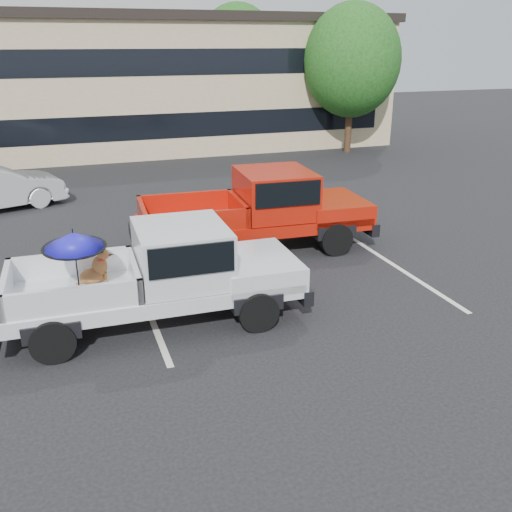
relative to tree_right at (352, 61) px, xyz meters
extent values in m
plane|color=black|center=(-9.00, -16.00, -4.21)|extent=(90.00, 90.00, 0.00)
cube|color=silver|center=(-12.00, -14.00, -4.21)|extent=(0.12, 5.00, 0.01)
cube|color=silver|center=(-6.00, -14.00, -4.21)|extent=(0.12, 5.00, 0.01)
cube|color=tan|center=(-7.00, 5.00, -1.21)|extent=(20.00, 8.00, 6.00)
cube|color=black|center=(-7.00, 5.00, 1.89)|extent=(20.40, 8.40, 0.40)
cube|color=black|center=(-7.00, 1.02, -2.71)|extent=(18.00, 0.08, 1.10)
cube|color=black|center=(-7.00, 1.02, -0.01)|extent=(18.00, 0.08, 1.10)
cylinder|color=#332114|center=(0.00, 0.00, -2.84)|extent=(0.32, 0.32, 2.73)
ellipsoid|color=#144614|center=(0.00, 0.00, 0.01)|extent=(4.46, 4.46, 5.13)
cylinder|color=#332114|center=(-3.00, 8.00, -2.78)|extent=(0.32, 0.32, 2.86)
ellipsoid|color=#144614|center=(-3.00, 8.00, 0.21)|extent=(4.68, 4.68, 5.38)
cylinder|color=black|center=(-13.80, -15.64, -3.83)|extent=(0.77, 0.30, 0.76)
cylinder|color=black|center=(-13.75, -13.80, -3.83)|extent=(0.77, 0.30, 0.76)
cylinder|color=black|center=(-10.20, -15.73, -3.83)|extent=(0.77, 0.30, 0.76)
cylinder|color=black|center=(-10.15, -13.89, -3.83)|extent=(0.77, 0.30, 0.76)
cube|color=silver|center=(-11.92, -14.77, -3.54)|extent=(5.44, 2.06, 0.28)
cube|color=silver|center=(-9.92, -14.82, -3.33)|extent=(1.55, 1.96, 0.46)
cube|color=black|center=(-9.17, -14.84, -3.71)|extent=(0.25, 1.96, 0.30)
cube|color=silver|center=(-11.37, -14.78, -2.86)|extent=(1.70, 1.88, 1.05)
cube|color=black|center=(-11.37, -14.78, -2.66)|extent=(1.55, 1.98, 0.55)
cube|color=black|center=(-13.37, -14.73, -3.48)|extent=(2.35, 1.90, 0.10)
cube|color=silver|center=(-13.35, -13.86, -3.18)|extent=(2.30, 0.16, 0.50)
cube|color=silver|center=(-13.39, -15.60, -3.18)|extent=(2.30, 0.16, 0.50)
cube|color=silver|center=(-14.47, -14.70, -3.18)|extent=(0.15, 1.84, 0.50)
cube|color=silver|center=(-12.27, -14.76, -3.18)|extent=(0.15, 1.84, 0.50)
ellipsoid|color=brown|center=(-13.01, -14.35, -3.28)|extent=(0.46, 0.39, 0.30)
cylinder|color=brown|center=(-12.77, -14.44, -3.32)|extent=(0.07, 0.07, 0.23)
cylinder|color=brown|center=(-12.77, -14.29, -3.32)|extent=(0.07, 0.07, 0.23)
ellipsoid|color=brown|center=(-12.85, -14.36, -3.09)|extent=(0.29, 0.26, 0.41)
cylinder|color=red|center=(-12.84, -14.36, -2.96)|extent=(0.20, 0.20, 0.04)
sphere|color=brown|center=(-12.77, -14.36, -2.86)|extent=(0.22, 0.22, 0.22)
cone|color=black|center=(-12.65, -14.36, -2.88)|extent=(0.15, 0.11, 0.10)
cone|color=black|center=(-12.79, -14.42, -2.75)|extent=(0.08, 0.08, 0.11)
cone|color=black|center=(-12.79, -14.30, -2.75)|extent=(0.08, 0.08, 0.11)
cylinder|color=brown|center=(-13.18, -14.35, -3.37)|extent=(0.27, 0.05, 0.09)
cylinder|color=black|center=(-13.27, -14.88, -2.90)|extent=(0.02, 0.10, 1.05)
cone|color=#1B16C5|center=(-13.27, -14.88, -2.36)|extent=(1.10, 1.12, 0.36)
cylinder|color=black|center=(-13.27, -14.88, -2.20)|extent=(0.02, 0.02, 0.10)
cylinder|color=black|center=(-13.27, -14.88, -2.49)|extent=(1.10, 1.10, 0.09)
cylinder|color=black|center=(-10.88, -12.37, -3.80)|extent=(0.83, 0.35, 0.82)
cylinder|color=black|center=(-10.77, -10.40, -3.80)|extent=(0.83, 0.35, 0.82)
cylinder|color=black|center=(-7.01, -12.60, -3.80)|extent=(0.83, 0.35, 0.82)
cylinder|color=black|center=(-6.90, -10.62, -3.80)|extent=(0.83, 0.35, 0.82)
cube|color=#AB1609|center=(-8.84, -11.50, -3.49)|extent=(5.92, 2.40, 0.30)
cube|color=#AB1609|center=(-6.68, -11.62, -3.26)|extent=(1.73, 2.16, 0.50)
cube|color=black|center=(-5.88, -11.67, -3.67)|extent=(0.34, 2.12, 0.32)
cube|color=black|center=(-11.79, -11.33, -3.67)|extent=(0.31, 2.12, 0.30)
cube|color=#AB1609|center=(-8.24, -11.53, -2.75)|extent=(1.89, 2.08, 1.13)
cube|color=black|center=(-8.24, -11.53, -2.54)|extent=(1.73, 2.18, 0.59)
cube|color=black|center=(-10.39, -11.41, -3.42)|extent=(2.59, 2.12, 0.11)
cube|color=#AB1609|center=(-10.34, -10.47, -3.10)|extent=(2.48, 0.25, 0.54)
cube|color=#AB1609|center=(-10.45, -12.35, -3.10)|extent=(2.48, 0.25, 0.54)
cube|color=#AB1609|center=(-11.58, -11.34, -3.10)|extent=(0.22, 1.99, 0.54)
cube|color=#AB1609|center=(-9.21, -11.48, -3.10)|extent=(0.22, 1.99, 0.54)
camera|label=1|loc=(-13.38, -24.67, 0.86)|focal=40.00mm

